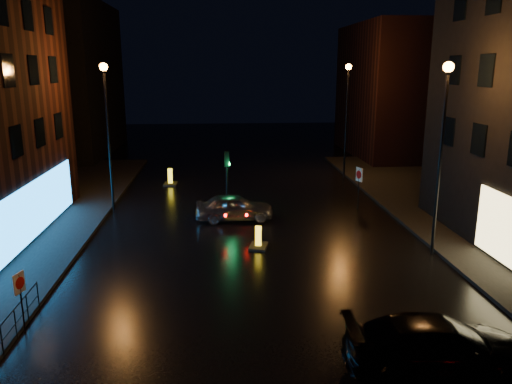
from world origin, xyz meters
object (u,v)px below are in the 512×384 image
(road_sign_left, at_px, (20,288))
(traffic_signal, at_px, (227,201))
(silver_hatchback, at_px, (234,207))
(bollard_far, at_px, (170,181))
(bollard_near, at_px, (258,243))
(road_sign_right, at_px, (359,178))
(dark_sedan, at_px, (439,346))

(road_sign_left, bearing_deg, traffic_signal, 80.38)
(silver_hatchback, height_order, bollard_far, silver_hatchback)
(traffic_signal, relative_size, bollard_near, 2.62)
(bollard_near, xyz_separation_m, road_sign_right, (6.40, 6.06, 1.63))
(dark_sedan, relative_size, road_sign_left, 2.60)
(road_sign_right, bearing_deg, silver_hatchback, -6.44)
(traffic_signal, height_order, bollard_near, traffic_signal)
(silver_hatchback, xyz_separation_m, road_sign_right, (7.36, 1.68, 1.14))
(dark_sedan, bearing_deg, silver_hatchback, 21.63)
(road_sign_right, bearing_deg, dark_sedan, 62.76)
(silver_hatchback, height_order, dark_sedan, dark_sedan)
(silver_hatchback, distance_m, dark_sedan, 15.31)
(bollard_near, bearing_deg, dark_sedan, -53.87)
(traffic_signal, relative_size, road_sign_left, 1.72)
(silver_hatchback, distance_m, bollard_far, 9.79)
(bollard_far, bearing_deg, road_sign_right, -28.67)
(silver_hatchback, distance_m, road_sign_right, 7.63)
(silver_hatchback, xyz_separation_m, dark_sedan, (5.11, -14.43, 0.04))
(dark_sedan, relative_size, bollard_near, 3.95)
(traffic_signal, distance_m, road_sign_left, 15.21)
(silver_hatchback, bearing_deg, dark_sedan, -162.54)
(bollard_far, bearing_deg, bollard_near, -65.55)
(road_sign_left, bearing_deg, bollard_near, 57.94)
(traffic_signal, height_order, road_sign_left, traffic_signal)
(traffic_signal, relative_size, road_sign_right, 1.40)
(bollard_near, height_order, bollard_far, bollard_far)
(dark_sedan, height_order, bollard_far, dark_sedan)
(bollard_near, distance_m, bollard_far, 14.19)
(bollard_far, bearing_deg, traffic_signal, -56.49)
(traffic_signal, bearing_deg, dark_sedan, -71.87)
(traffic_signal, height_order, bollard_far, traffic_signal)
(dark_sedan, relative_size, bollard_far, 3.82)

